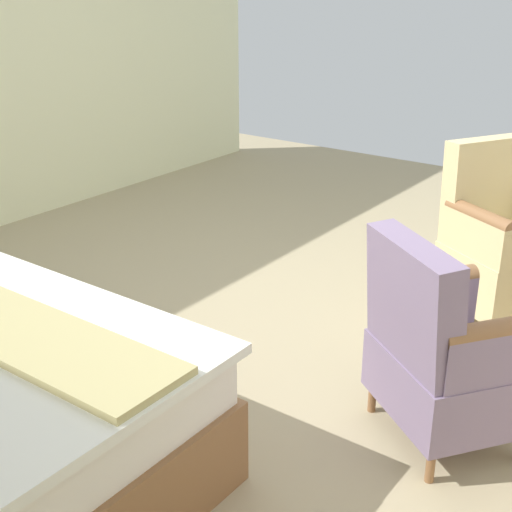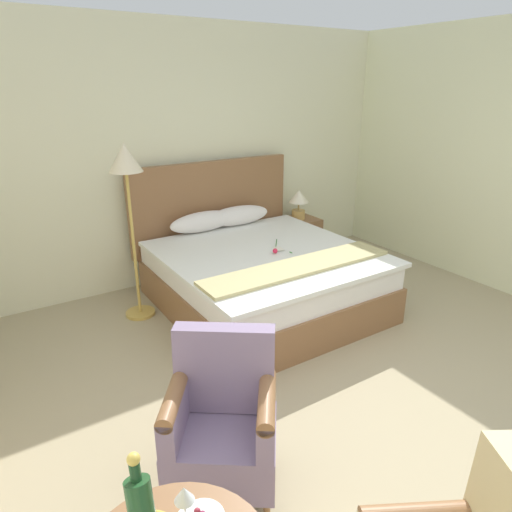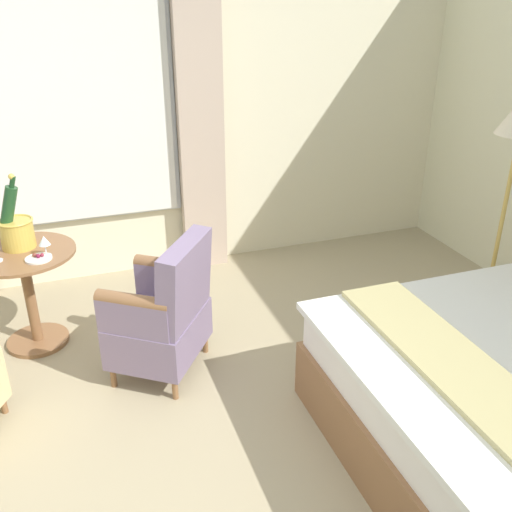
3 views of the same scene
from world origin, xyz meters
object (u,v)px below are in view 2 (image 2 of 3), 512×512
at_px(bedside_lamp, 299,201).
at_px(armchair_by_window, 223,422).
at_px(bed, 259,272).
at_px(floor_lamp_brass, 127,178).
at_px(nightstand, 297,239).
at_px(wine_glass_near_edge, 184,496).

bearing_deg(bedside_lamp, armchair_by_window, -134.26).
relative_size(bed, floor_lamp_brass, 1.28).
height_order(bed, bedside_lamp, bed).
distance_m(nightstand, armchair_by_window, 3.56).
relative_size(bedside_lamp, floor_lamp_brass, 0.22).
bearing_deg(bed, bedside_lamp, 35.48).
height_order(nightstand, wine_glass_near_edge, wine_glass_near_edge).
bearing_deg(armchair_by_window, bed, 51.90).
height_order(bed, nightstand, bed).
bearing_deg(armchair_by_window, nightstand, 45.74).
height_order(bedside_lamp, armchair_by_window, armchair_by_window).
xyz_separation_m(bed, floor_lamp_brass, (-1.10, 0.42, 0.99)).
bearing_deg(bedside_lamp, floor_lamp_brass, -170.59).
relative_size(nightstand, wine_glass_near_edge, 3.97).
relative_size(nightstand, floor_lamp_brass, 0.32).
distance_m(nightstand, wine_glass_near_edge, 4.38).
bearing_deg(bedside_lamp, wine_glass_near_edge, -133.10).
bearing_deg(floor_lamp_brass, nightstand, 9.41).
bearing_deg(nightstand, bedside_lamp, -180.00).
distance_m(bed, wine_glass_near_edge, 3.07).
height_order(wine_glass_near_edge, armchair_by_window, armchair_by_window).
bearing_deg(nightstand, armchair_by_window, -134.26).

